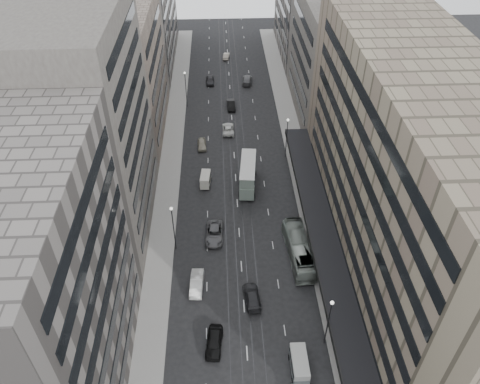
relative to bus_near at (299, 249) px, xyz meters
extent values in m
plane|color=black|center=(-8.50, -9.61, -1.52)|extent=(220.00, 220.00, 0.00)
cube|color=gray|center=(3.50, 27.89, -1.45)|extent=(4.00, 125.00, 0.15)
cube|color=gray|center=(-20.50, 27.89, -1.45)|extent=(4.00, 125.00, 0.15)
cube|color=#7B705A|center=(13.00, -1.61, 13.48)|extent=(15.00, 60.00, 30.00)
cube|color=black|center=(3.50, -1.61, 2.48)|extent=(4.40, 60.00, 0.50)
cube|color=#49443F|center=(13.00, 42.39, 10.48)|extent=(15.00, 28.00, 24.00)
cube|color=slate|center=(13.00, 72.39, 12.48)|extent=(15.00, 32.00, 28.00)
cube|color=slate|center=(-30.00, -17.61, 13.48)|extent=(15.00, 28.00, 30.00)
cube|color=#49443F|center=(-30.00, 9.39, 15.48)|extent=(15.00, 26.00, 34.00)
cube|color=#7A6C5F|center=(-30.00, 36.39, 10.98)|extent=(15.00, 28.00, 25.00)
cube|color=slate|center=(-30.00, 69.39, 12.48)|extent=(15.00, 38.00, 28.00)
cylinder|color=#262628|center=(1.20, -14.61, 2.48)|extent=(0.16, 0.16, 8.00)
sphere|color=silver|center=(1.20, -14.61, 6.58)|extent=(0.44, 0.44, 0.44)
cylinder|color=#262628|center=(1.20, 25.39, 2.48)|extent=(0.16, 0.16, 8.00)
sphere|color=silver|center=(1.20, 25.39, 6.58)|extent=(0.44, 0.44, 0.44)
cylinder|color=#262628|center=(-18.20, 2.39, 2.48)|extent=(0.16, 0.16, 8.00)
sphere|color=silver|center=(-18.20, 2.39, 6.58)|extent=(0.44, 0.44, 0.44)
cylinder|color=#262628|center=(-18.20, 45.39, 2.48)|extent=(0.16, 0.16, 8.00)
sphere|color=silver|center=(-18.20, 45.39, 6.58)|extent=(0.44, 0.44, 0.44)
imported|color=gray|center=(0.00, 0.00, 0.00)|extent=(3.81, 11.16, 3.05)
imported|color=gray|center=(0.00, -0.15, 0.08)|extent=(3.08, 11.58, 3.20)
cube|color=slate|center=(-6.48, 16.86, 0.12)|extent=(3.39, 9.17, 2.29)
cube|color=slate|center=(-6.48, 16.86, 2.26)|extent=(3.30, 8.81, 1.99)
cube|color=silver|center=(-6.48, 16.86, 3.31)|extent=(3.39, 9.17, 0.12)
cylinder|color=black|center=(-8.04, 13.78, -1.03)|extent=(0.38, 1.02, 1.00)
cylinder|color=black|center=(-5.57, 13.52, -1.03)|extent=(0.38, 1.02, 1.00)
cylinder|color=black|center=(-7.39, 20.19, -1.03)|extent=(0.38, 1.02, 1.00)
cylinder|color=black|center=(-4.91, 19.94, -1.03)|extent=(0.38, 1.02, 1.00)
cube|color=#5B6163|center=(-2.52, -18.11, -0.61)|extent=(1.87, 4.46, 1.16)
cube|color=#A6A7A2|center=(-2.52, -18.11, 0.42)|extent=(1.84, 4.37, 0.91)
cylinder|color=black|center=(-3.46, -19.58, -1.19)|extent=(0.19, 0.66, 0.66)
cylinder|color=black|center=(-1.59, -19.58, -1.19)|extent=(0.19, 0.66, 0.66)
cylinder|color=black|center=(-3.45, -16.64, -1.19)|extent=(0.19, 0.66, 0.66)
cylinder|color=black|center=(-1.59, -16.64, -1.19)|extent=(0.19, 0.66, 0.66)
cube|color=beige|center=(-13.86, 17.59, -0.69)|extent=(1.93, 3.69, 1.09)
cube|color=beige|center=(-13.86, 17.59, 0.29)|extent=(1.89, 3.62, 0.86)
cylinder|color=black|center=(-14.77, 16.50, -1.24)|extent=(0.21, 0.58, 0.57)
cylinder|color=black|center=(-13.18, 16.35, -1.24)|extent=(0.21, 0.58, 0.57)
cylinder|color=black|center=(-14.55, 18.84, -1.24)|extent=(0.21, 0.58, 0.57)
cylinder|color=black|center=(-12.96, 18.69, -1.24)|extent=(0.21, 0.58, 0.57)
imported|color=black|center=(-12.50, -14.40, -0.69)|extent=(2.47, 5.05, 1.66)
imported|color=silver|center=(-14.87, -5.11, -0.72)|extent=(2.00, 5.00, 1.62)
imported|color=#58575A|center=(-12.38, 4.51, -0.72)|extent=(2.95, 5.88, 1.60)
imported|color=#232326|center=(-7.36, -7.66, -0.78)|extent=(2.53, 5.29, 1.49)
imported|color=gray|center=(-14.67, 29.32, -0.82)|extent=(1.84, 4.20, 1.41)
imported|color=black|center=(-8.51, 44.45, -0.76)|extent=(1.82, 4.72, 1.53)
imported|color=silver|center=(-9.40, 34.76, -0.82)|extent=(2.34, 5.05, 1.40)
imported|color=#575759|center=(-4.26, 56.36, -0.73)|extent=(2.75, 5.64, 1.58)
imported|color=#29282B|center=(-13.14, 56.54, -0.74)|extent=(1.88, 4.62, 1.57)
imported|color=#BBAD9B|center=(-8.90, 70.68, -0.85)|extent=(1.91, 4.21, 1.34)
camera|label=1|loc=(-10.85, -46.87, 50.34)|focal=35.00mm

